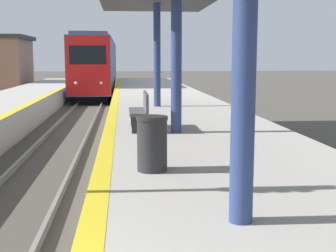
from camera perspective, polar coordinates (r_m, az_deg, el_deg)
train at (r=37.94m, az=-8.58°, el=7.33°), size 2.62×21.10×4.35m
trash_bin at (r=7.29m, az=-1.95°, el=-2.13°), size 0.49×0.49×0.86m
bench at (r=11.55m, az=-3.32°, el=1.94°), size 0.44×1.52×0.92m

